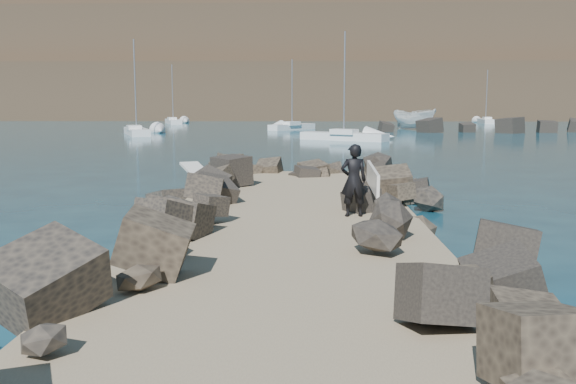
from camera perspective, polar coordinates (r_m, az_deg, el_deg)
name	(u,v)px	position (r m, az deg, el deg)	size (l,w,h in m)	color
ground	(289,253)	(14.16, 0.12, -5.44)	(800.00, 800.00, 0.00)	#0F384C
jetty	(286,262)	(12.15, -0.14, -6.28)	(6.00, 26.00, 0.60)	#8C7759
riprap_left	(140,245)	(13.00, -12.99, -4.63)	(2.60, 22.00, 1.00)	black
riprap_right	(436,247)	(12.83, 13.03, -4.79)	(2.60, 22.00, 1.00)	#262421
headland	(343,52)	(174.49, 4.91, 12.27)	(360.00, 140.00, 32.00)	#2D4919
surfboard_resting	(200,178)	(19.18, -7.81, 1.21)	(0.58, 2.33, 0.08)	white
boat_imported	(415,119)	(75.64, 11.19, 6.38)	(2.36, 6.28, 2.42)	white
surfer_with_board	(356,180)	(15.19, 6.10, 1.06)	(0.83, 2.13, 1.72)	black
sailboat_f	(543,119)	(115.17, 21.70, 6.08)	(1.27, 5.71, 7.03)	white
sailboat_c	(344,136)	(54.24, 4.98, 4.96)	(7.40, 5.32, 9.12)	white
sailboat_b	(292,127)	(73.68, 0.36, 5.82)	(5.36, 6.10, 8.09)	white
sailboat_a	(136,131)	(64.38, -13.33, 5.27)	(4.40, 7.87, 9.30)	white
sailboat_d	(486,121)	(98.84, 17.16, 6.05)	(1.93, 6.57, 7.88)	white
sailboat_e	(173,121)	(93.86, -10.18, 6.19)	(3.75, 7.19, 8.52)	white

